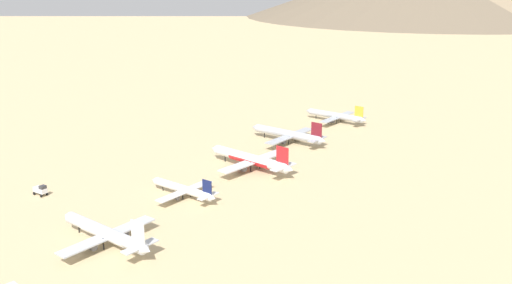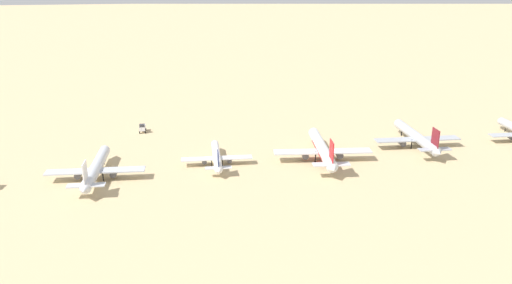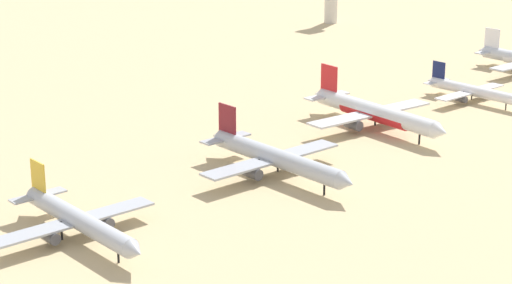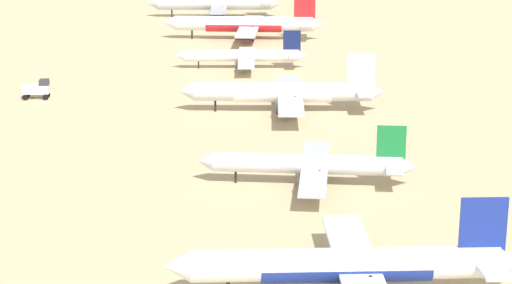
{
  "view_description": "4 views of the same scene",
  "coord_description": "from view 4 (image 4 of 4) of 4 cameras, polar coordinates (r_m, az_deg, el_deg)",
  "views": [
    {
      "loc": [
        -124.32,
        138.53,
        74.79
      ],
      "look_at": [
        9.03,
        -57.87,
        4.55
      ],
      "focal_mm": 40.6,
      "sensor_mm": 36.0,
      "label": 1
    },
    {
      "loc": [
        -162.62,
        15.6,
        64.37
      ],
      "look_at": [
        10.73,
        -16.79,
        3.81
      ],
      "focal_mm": 35.29,
      "sensor_mm": 36.0,
      "label": 2
    },
    {
      "loc": [
        124.27,
        -201.19,
        61.02
      ],
      "look_at": [
        -3.06,
        -75.4,
        4.83
      ],
      "focal_mm": 64.65,
      "sensor_mm": 36.0,
      "label": 3
    },
    {
      "loc": [
        11.06,
        209.25,
        44.37
      ],
      "look_at": [
        2.72,
        78.51,
        5.84
      ],
      "focal_mm": 65.9,
      "sensor_mm": 36.0,
      "label": 4
    }
  ],
  "objects": [
    {
      "name": "parked_jet_1",
      "position": [
        290.12,
        -2.43,
        8.36
      ],
      "size": [
        40.55,
        32.95,
        11.69
      ],
      "color": "#B2B7C1",
      "rests_on": "ground"
    },
    {
      "name": "service_truck",
      "position": [
        191.26,
        -13.14,
        3.18
      ],
      "size": [
        5.25,
        2.75,
        3.9
      ],
      "color": "silver",
      "rests_on": "ground"
    },
    {
      "name": "parked_jet_3",
      "position": [
        214.54,
        -0.78,
        5.26
      ],
      "size": [
        30.41,
        24.71,
        8.77
      ],
      "color": "white",
      "rests_on": "ground"
    },
    {
      "name": "parked_jet_2",
      "position": [
        251.16,
        -0.66,
        7.16
      ],
      "size": [
        42.87,
        34.98,
        12.37
      ],
      "color": "silver",
      "rests_on": "ground"
    },
    {
      "name": "parked_jet_4",
      "position": [
        175.99,
        1.71,
        3.03
      ],
      "size": [
        38.9,
        31.64,
        11.21
      ],
      "color": "silver",
      "rests_on": "ground"
    },
    {
      "name": "parked_jet_6",
      "position": [
        100.98,
        5.64,
        -7.45
      ],
      "size": [
        38.49,
        31.21,
        11.12
      ],
      "color": "white",
      "rests_on": "ground"
    },
    {
      "name": "parked_jet_5",
      "position": [
        135.48,
        3.25,
        -1.38
      ],
      "size": [
        31.8,
        25.99,
        9.19
      ],
      "color": "silver",
      "rests_on": "ground"
    },
    {
      "name": "ground_plane",
      "position": [
        214.19,
        -0.61,
        4.43
      ],
      "size": [
        1800.0,
        1800.0,
        0.0
      ],
      "primitive_type": "plane",
      "color": "tan"
    }
  ]
}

